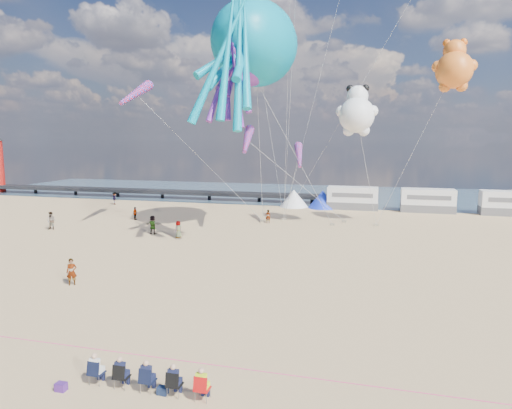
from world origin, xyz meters
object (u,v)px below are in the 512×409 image
at_px(sandbag_d, 344,222).
at_px(sandbag_b, 332,224).
at_px(kite_teddy_orange, 454,70).
at_px(windsock_left, 136,94).
at_px(sandbag_c, 376,225).
at_px(standing_person, 72,272).
at_px(beachgoer_4, 153,225).
at_px(motorhome_1, 428,200).
at_px(kite_octopus_teal, 255,44).
at_px(windsock_mid, 247,140).
at_px(beachgoer_6, 178,229).
at_px(tent_blue, 323,199).
at_px(sandbag_a, 263,221).
at_px(motorhome_2, 509,203).
at_px(sandbag_e, 284,219).
at_px(beachgoer_3, 135,213).
at_px(spectator_row, 148,375).
at_px(kite_panda, 357,115).
at_px(beachgoer_1, 51,221).
at_px(tent_white, 294,198).
at_px(windsock_right, 299,156).
at_px(cooler_navy, 163,391).
at_px(beachgoer_5, 268,216).
at_px(cooler_purple, 61,387).
at_px(motorhome_0, 353,198).
at_px(kite_octopus_purple, 248,65).

bearing_deg(sandbag_d, sandbag_b, -117.77).
distance_m(kite_teddy_orange, windsock_left, 31.08).
bearing_deg(sandbag_b, sandbag_c, 11.59).
relative_size(standing_person, beachgoer_4, 0.94).
bearing_deg(kite_teddy_orange, motorhome_1, 94.59).
relative_size(kite_octopus_teal, windsock_mid, 2.80).
bearing_deg(beachgoer_4, beachgoer_6, 167.74).
distance_m(tent_blue, sandbag_a, 13.67).
relative_size(motorhome_2, tent_blue, 1.65).
height_order(tent_blue, sandbag_e, tent_blue).
bearing_deg(windsock_left, beachgoer_3, 120.43).
bearing_deg(spectator_row, kite_panda, 79.94).
distance_m(spectator_row, sandbag_b, 35.24).
relative_size(beachgoer_1, beachgoer_4, 1.00).
bearing_deg(beachgoer_1, windsock_mid, 2.80).
relative_size(kite_octopus_teal, kite_panda, 2.36).
height_order(tent_white, sandbag_d, tent_white).
bearing_deg(windsock_right, kite_teddy_orange, -12.55).
bearing_deg(cooler_navy, motorhome_1, 73.68).
bearing_deg(beachgoer_3, kite_panda, -89.39).
xyz_separation_m(spectator_row, beachgoer_3, (-19.10, 32.69, 0.11)).
bearing_deg(tent_white, sandbag_d, -53.41).
bearing_deg(tent_white, beachgoer_3, -137.47).
bearing_deg(kite_panda, beachgoer_1, -169.86).
relative_size(beachgoer_5, sandbag_c, 3.07).
distance_m(cooler_purple, kite_teddy_orange, 41.78).
relative_size(kite_teddy_orange, windsock_mid, 1.16).
relative_size(beachgoer_5, kite_octopus_teal, 0.11).
relative_size(spectator_row, kite_octopus_teal, 0.42).
height_order(motorhome_0, kite_octopus_teal, kite_octopus_teal).
height_order(beachgoer_6, kite_teddy_orange, kite_teddy_orange).
xyz_separation_m(motorhome_1, kite_panda, (-8.66, -14.32, 10.26)).
relative_size(spectator_row, beachgoer_4, 3.25).
height_order(kite_octopus_purple, windsock_left, kite_octopus_purple).
xyz_separation_m(beachgoer_1, kite_panda, (30.47, 7.96, 10.83)).
bearing_deg(beachgoer_4, windsock_left, -35.32).
relative_size(motorhome_1, kite_octopus_teal, 0.46).
distance_m(tent_white, windsock_right, 15.65).
bearing_deg(spectator_row, kite_octopus_purple, 97.80).
distance_m(beachgoer_6, kite_teddy_orange, 30.31).
height_order(motorhome_1, windsock_mid, windsock_mid).
height_order(sandbag_c, sandbag_d, same).
distance_m(cooler_purple, beachgoer_6, 26.87).
height_order(tent_blue, kite_teddy_orange, kite_teddy_orange).
distance_m(kite_panda, windsock_right, 7.18).
bearing_deg(cooler_purple, kite_teddy_orange, 62.27).
height_order(motorhome_1, sandbag_d, motorhome_1).
distance_m(kite_octopus_purple, kite_panda, 12.27).
relative_size(tent_white, kite_octopus_purple, 0.40).
relative_size(tent_blue, beachgoer_6, 2.46).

